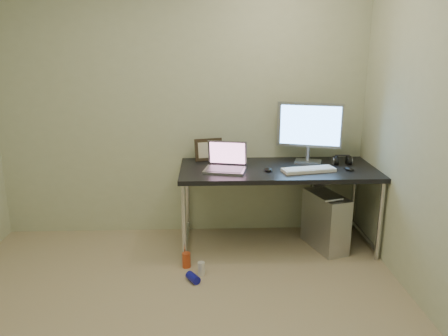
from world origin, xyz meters
TOP-DOWN VIEW (x-y plane):
  - wall_back at (0.00, 1.75)m, footprint 3.50×0.02m
  - desk at (0.87, 1.37)m, footprint 1.76×0.77m
  - tower_computer at (1.31, 1.29)m, footprint 0.36×0.54m
  - cable_a at (1.26, 1.70)m, footprint 0.01×0.16m
  - cable_b at (1.35, 1.68)m, footprint 0.02×0.11m
  - can_red at (0.05, 0.95)m, footprint 0.09×0.09m
  - can_white at (0.18, 0.82)m, footprint 0.07×0.07m
  - can_blue at (0.11, 0.71)m, footprint 0.12×0.14m
  - laptop at (0.40, 1.32)m, footprint 0.41×0.36m
  - monitor at (1.18, 1.55)m, footprint 0.58×0.24m
  - keyboard at (1.12, 1.24)m, footprint 0.48×0.24m
  - mouse_right at (1.49, 1.26)m, footprint 0.10×0.12m
  - mouse_left at (0.77, 1.27)m, footprint 0.08×0.11m
  - headphones at (1.48, 1.47)m, footprint 0.17×0.10m
  - picture_frame at (0.25, 1.65)m, footprint 0.28×0.13m
  - webcam at (0.46, 1.66)m, footprint 0.04×0.03m

SIDE VIEW (x-z plane):
  - can_blue at x=0.11m, z-range 0.00..0.07m
  - can_white at x=0.18m, z-range 0.00..0.11m
  - can_red at x=0.05m, z-range 0.00..0.13m
  - tower_computer at x=1.31m, z-range -0.02..0.53m
  - cable_b at x=1.35m, z-range 0.02..0.74m
  - cable_a at x=1.26m, z-range 0.06..0.74m
  - desk at x=0.87m, z-range 0.30..1.05m
  - keyboard at x=1.12m, z-range 0.75..0.78m
  - mouse_right at x=1.49m, z-range 0.75..0.79m
  - mouse_left at x=0.77m, z-range 0.75..0.79m
  - headphones at x=1.48m, z-range 0.72..0.84m
  - laptop at x=0.40m, z-range 0.68..0.93m
  - webcam at x=0.46m, z-range 0.78..0.89m
  - picture_frame at x=0.25m, z-range 0.75..0.96m
  - monitor at x=1.18m, z-range 0.80..1.36m
  - wall_back at x=0.00m, z-range 0.00..2.50m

